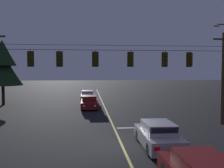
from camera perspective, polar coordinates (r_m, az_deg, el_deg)
The scene contains 14 objects.
ground_plane at distance 14.19m, azimuth 2.29°, elevation -13.91°, with size 180.00×180.00×0.00m, color black.
lane_centre_stripe at distance 24.53m, azimuth -1.14°, elevation -6.60°, with size 0.14×60.00×0.01m, color #D1C64C.
stop_bar_paint at distance 18.38m, azimuth 6.49°, elevation -9.94°, with size 3.40×0.36×0.01m, color silver.
signal_span_assembly at distance 18.21m, azimuth 0.31°, elevation 1.61°, with size 18.84×0.32×7.04m.
traffic_light_leftmost at distance 18.56m, azimuth -18.36°, elevation 5.55°, with size 0.48×0.41×1.22m.
traffic_light_left_inner at distance 18.22m, azimuth -12.05°, elevation 5.68°, with size 0.48×0.41×1.22m.
traffic_light_centre at distance 18.11m, azimuth -3.85°, elevation 5.76°, with size 0.48×0.41×1.22m.
traffic_light_right_inner at distance 18.38m, azimuth 4.34°, elevation 5.72°, with size 0.48×0.41×1.22m.
traffic_light_rightmost at distance 19.00m, azimuth 12.17°, elevation 5.58°, with size 0.48×0.41×1.22m.
traffic_light_far_right at distance 19.67m, azimuth 17.52°, elevation 5.42°, with size 0.48×0.41×1.22m.
car_waiting_near_lane at distance 13.88m, azimuth 10.52°, elevation -11.57°, with size 1.80×4.33×1.39m.
car_oncoming_lead at distance 27.30m, azimuth -5.23°, elevation -4.25°, with size 1.80×4.42×1.39m.
car_oncoming_trailing at distance 34.04m, azimuth -5.64°, elevation -2.78°, with size 1.80×4.42×1.39m.
tree_verge_near at distance 32.52m, azimuth -23.92°, elevation 4.06°, with size 4.74×4.74×7.82m.
Camera 1 is at (-1.86, -13.44, 4.17)m, focal length 39.69 mm.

